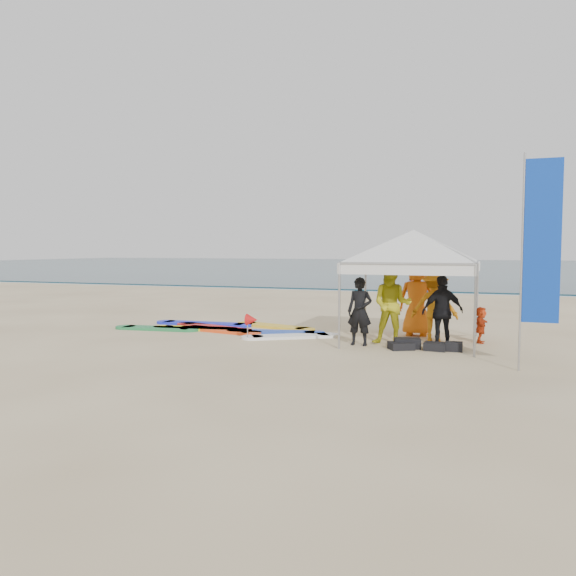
% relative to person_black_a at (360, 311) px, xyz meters
% --- Properties ---
extents(ground, '(120.00, 120.00, 0.00)m').
position_rel_person_black_a_xyz_m(ground, '(-1.83, -1.73, -0.77)').
color(ground, beige).
rests_on(ground, ground).
extents(ocean, '(160.00, 84.00, 0.08)m').
position_rel_person_black_a_xyz_m(ocean, '(-1.83, 58.27, -0.73)').
color(ocean, '#0C2633').
rests_on(ocean, ground).
extents(shoreline_foam, '(160.00, 1.20, 0.01)m').
position_rel_person_black_a_xyz_m(shoreline_foam, '(-1.83, 16.47, -0.77)').
color(shoreline_foam, silver).
rests_on(shoreline_foam, ground).
extents(person_black_a, '(0.58, 0.40, 1.55)m').
position_rel_person_black_a_xyz_m(person_black_a, '(0.00, 0.00, 0.00)').
color(person_black_a, black).
rests_on(person_black_a, ground).
extents(person_yellow, '(0.92, 0.73, 1.84)m').
position_rel_person_black_a_xyz_m(person_yellow, '(0.67, 0.33, 0.15)').
color(person_yellow, gold).
rests_on(person_yellow, ground).
extents(person_orange_a, '(1.09, 0.63, 1.68)m').
position_rel_person_black_a_xyz_m(person_orange_a, '(1.55, 1.11, 0.06)').
color(person_orange_a, orange).
rests_on(person_orange_a, ground).
extents(person_black_b, '(1.02, 0.79, 1.61)m').
position_rel_person_black_a_xyz_m(person_black_b, '(1.80, 0.27, 0.03)').
color(person_black_b, black).
rests_on(person_black_b, ground).
extents(person_orange_b, '(0.95, 0.65, 1.88)m').
position_rel_person_black_a_xyz_m(person_orange_b, '(1.06, 1.85, 0.17)').
color(person_orange_b, orange).
rests_on(person_orange_b, ground).
extents(person_seated, '(0.30, 0.80, 0.84)m').
position_rel_person_black_a_xyz_m(person_seated, '(2.60, 1.24, -0.35)').
color(person_seated, red).
rests_on(person_seated, ground).
extents(canopy_tent, '(3.98, 3.98, 3.01)m').
position_rel_person_black_a_xyz_m(canopy_tent, '(1.08, 0.81, 1.84)').
color(canopy_tent, '#A5A5A8').
rests_on(canopy_tent, ground).
extents(feather_flag, '(0.65, 0.04, 3.87)m').
position_rel_person_black_a_xyz_m(feather_flag, '(3.56, -1.68, 1.51)').
color(feather_flag, '#A5A5A8').
rests_on(feather_flag, ground).
extents(marker_pennant, '(0.28, 0.28, 0.64)m').
position_rel_person_black_a_xyz_m(marker_pennant, '(-2.57, -0.20, -0.28)').
color(marker_pennant, '#A5A5A8').
rests_on(marker_pennant, ground).
extents(gear_pile, '(1.60, 0.73, 0.22)m').
position_rel_person_black_a_xyz_m(gear_pile, '(1.33, -0.12, -0.68)').
color(gear_pile, black).
rests_on(gear_pile, ground).
extents(surfboard_spread, '(5.79, 2.78, 0.07)m').
position_rel_person_black_a_xyz_m(surfboard_spread, '(-3.86, 1.14, -0.74)').
color(surfboard_spread, yellow).
rests_on(surfboard_spread, ground).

